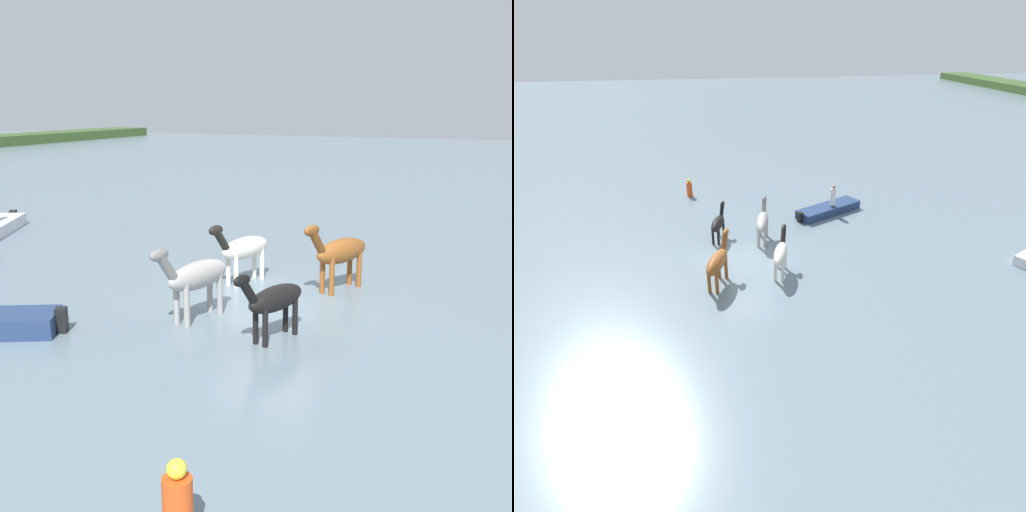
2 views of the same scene
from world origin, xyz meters
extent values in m
plane|color=slate|center=(0.00, 0.00, 0.00)|extent=(161.95, 161.95, 0.00)
ellipsoid|color=brown|center=(1.86, -1.38, 1.11)|extent=(2.09, 1.31, 0.68)
cylinder|color=brown|center=(1.24, -1.31, 0.56)|extent=(0.15, 0.15, 1.11)
cylinder|color=brown|center=(1.36, -1.00, 0.56)|extent=(0.15, 0.15, 1.11)
cylinder|color=brown|center=(2.36, -1.76, 0.56)|extent=(0.15, 0.15, 1.11)
cylinder|color=brown|center=(2.48, -1.46, 0.56)|extent=(0.15, 0.15, 1.11)
cylinder|color=brown|center=(0.87, -0.98, 1.55)|extent=(0.66, 0.45, 0.74)
ellipsoid|color=brown|center=(0.67, -0.90, 1.86)|extent=(0.60, 0.42, 0.30)
ellipsoid|color=black|center=(-2.36, -1.12, 0.93)|extent=(1.76, 1.01, 0.57)
cylinder|color=black|center=(-2.88, -1.09, 0.47)|extent=(0.12, 0.12, 0.93)
cylinder|color=black|center=(-2.80, -0.83, 0.47)|extent=(0.12, 0.12, 0.93)
cylinder|color=black|center=(-1.92, -1.41, 0.47)|extent=(0.12, 0.12, 0.93)
cylinder|color=black|center=(-1.83, -1.15, 0.47)|extent=(0.12, 0.12, 0.93)
cylinder|color=black|center=(-3.21, -0.83, 1.30)|extent=(0.55, 0.35, 0.62)
ellipsoid|color=black|center=(-3.38, -0.78, 1.56)|extent=(0.50, 0.33, 0.25)
ellipsoid|color=#9E9993|center=(-1.85, 1.07, 1.09)|extent=(2.06, 1.02, 0.67)
cylinder|color=#9E9993|center=(-2.47, 1.05, 0.55)|extent=(0.15, 0.15, 1.09)
cylinder|color=#9E9993|center=(-2.40, 1.36, 0.55)|extent=(0.15, 0.15, 1.09)
cylinder|color=#9E9993|center=(-1.31, 0.78, 0.55)|extent=(0.15, 0.15, 1.09)
cylinder|color=#9E9993|center=(-1.24, 1.09, 0.55)|extent=(0.15, 0.15, 1.09)
cylinder|color=slate|center=(-2.88, 1.31, 1.53)|extent=(0.64, 0.36, 0.73)
ellipsoid|color=slate|center=(-3.08, 1.36, 1.83)|extent=(0.58, 0.35, 0.29)
ellipsoid|color=silver|center=(1.47, 1.34, 1.03)|extent=(1.95, 1.08, 0.63)
cylinder|color=silver|center=(0.89, 1.37, 0.52)|extent=(0.14, 0.14, 1.03)
cylinder|color=silver|center=(0.98, 1.66, 0.52)|extent=(0.14, 0.14, 1.03)
cylinder|color=silver|center=(1.96, 1.03, 0.52)|extent=(0.14, 0.14, 1.03)
cylinder|color=silver|center=(2.05, 1.32, 0.52)|extent=(0.14, 0.14, 1.03)
cylinder|color=black|center=(0.52, 1.64, 1.44)|extent=(0.61, 0.38, 0.69)
ellipsoid|color=black|center=(0.33, 1.70, 1.72)|extent=(0.55, 0.36, 0.28)
cube|color=navy|center=(-4.85, 5.41, 0.16)|extent=(2.87, 4.18, 0.62)
cube|color=black|center=(-3.88, 3.49, 0.24)|extent=(0.36, 0.34, 0.67)
cylinder|color=silver|center=(-4.70, 5.58, 1.05)|extent=(0.32, 0.32, 0.95)
sphere|color=tan|center=(-4.70, 5.58, 1.64)|extent=(0.24, 0.24, 0.24)
cylinder|color=#E54C19|center=(-9.05, -2.55, 0.45)|extent=(0.36, 0.36, 0.90)
sphere|color=yellow|center=(-9.05, -2.55, 1.02)|extent=(0.24, 0.24, 0.24)
camera|label=1|loc=(-14.55, -5.92, 5.06)|focal=44.37mm
camera|label=2|loc=(16.65, -1.70, 9.45)|focal=29.01mm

